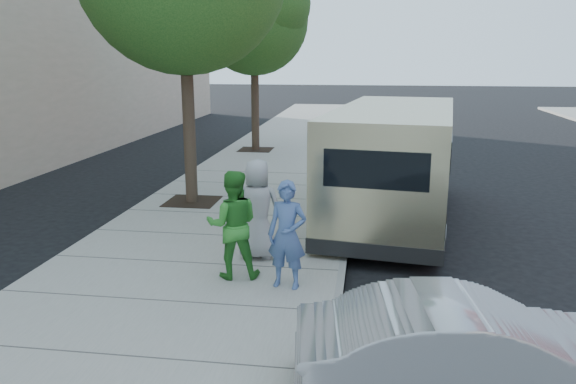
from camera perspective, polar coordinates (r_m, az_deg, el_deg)
The scene contains 11 objects.
ground at distance 10.76m, azimuth -1.83°, elevation -5.39°, with size 120.00×120.00×0.00m, color black.
sidewalk at distance 10.95m, azimuth -7.01°, elevation -4.74°, with size 5.00×60.00×0.15m, color gray.
curb_face at distance 10.59m, azimuth 5.90°, elevation -5.35°, with size 0.12×60.00×0.16m, color gray.
tree_far at distance 20.46m, azimuth -3.35°, elevation 17.51°, with size 3.92×3.80×6.49m.
parking_meter at distance 11.21m, azimuth 5.26°, elevation 1.02°, with size 0.27×0.19×1.27m.
van at distance 12.20m, azimuth 10.73°, elevation 3.05°, with size 3.06×6.92×2.48m.
sedan at distance 6.17m, azimuth 18.07°, elevation -15.43°, with size 1.24×3.56×1.17m, color #A9ABB0.
person_officer at distance 8.25m, azimuth -0.09°, elevation -4.36°, with size 0.59×0.39×1.62m, color #466095.
person_green_shirt at distance 8.66m, azimuth -5.62°, elevation -3.31°, with size 0.82×0.64×1.69m, color #30872C.
person_gray_shirt at distance 9.45m, azimuth -3.11°, elevation -1.75°, with size 0.84×0.54×1.71m, color #9D9D9F.
person_striped_polo at distance 11.10m, azimuth 4.98°, elevation 1.30°, with size 1.17×0.49×1.99m, color gray.
Camera 1 is at (1.79, -10.01, 3.52)m, focal length 35.00 mm.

